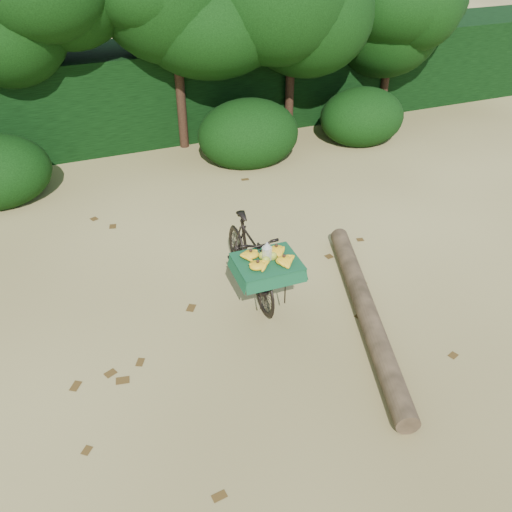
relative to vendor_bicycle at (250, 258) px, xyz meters
name	(u,v)px	position (x,y,z in m)	size (l,w,h in m)	color
ground	(261,307)	(0.00, -0.37, -0.52)	(80.00, 80.00, 0.00)	tan
vendor_bicycle	(250,258)	(0.00, 0.00, 0.00)	(0.75, 1.76, 1.02)	black
fallen_log	(366,310)	(1.11, -1.05, -0.40)	(0.25, 0.25, 3.44)	brown
hedge_backdrop	(146,92)	(0.00, 5.93, 0.38)	(26.00, 1.80, 1.80)	black
tree_row	(112,48)	(-0.65, 5.13, 1.48)	(14.50, 2.00, 4.00)	black
bush_clumps	(198,144)	(0.50, 3.93, -0.07)	(8.80, 1.70, 0.90)	black
leaf_litter	(243,278)	(0.00, 0.28, -0.52)	(7.00, 7.30, 0.01)	#473113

